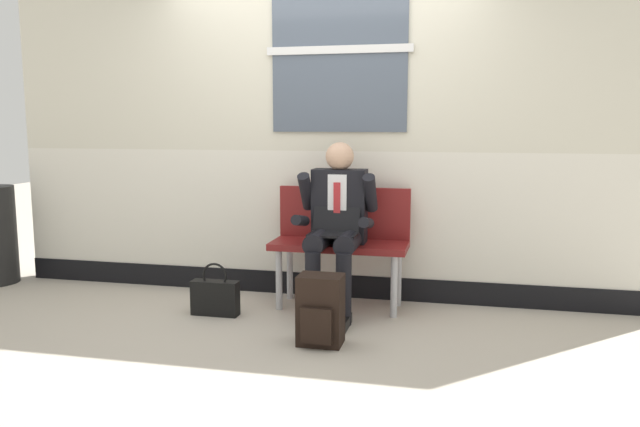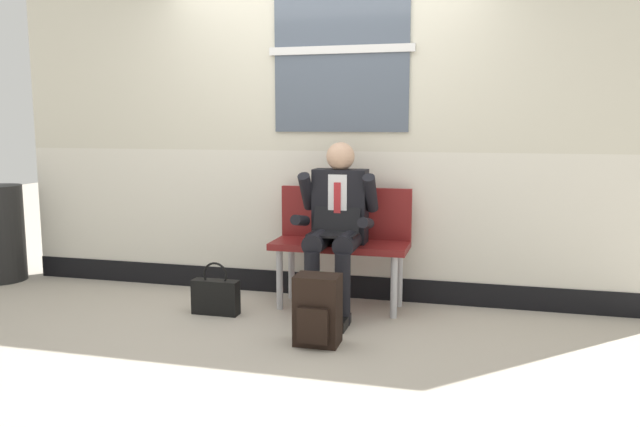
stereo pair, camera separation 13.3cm
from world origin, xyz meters
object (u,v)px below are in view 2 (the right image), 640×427
object	(u,v)px
bench_with_person	(342,236)
person_seated	(336,223)
handbag	(216,296)
backpack	(317,311)

from	to	relation	value
bench_with_person	person_seated	xyz separation A→B (m)	(0.00, -0.20, 0.14)
handbag	person_seated	bearing A→B (deg)	17.27
backpack	bench_with_person	bearing A→B (deg)	92.63
person_seated	backpack	size ratio (longest dim) A/B	2.80
bench_with_person	person_seated	size ratio (longest dim) A/B	0.81
person_seated	handbag	bearing A→B (deg)	-162.73
person_seated	backpack	xyz separation A→B (m)	(0.04, -0.69, -0.46)
bench_with_person	person_seated	bearing A→B (deg)	-90.00
backpack	handbag	xyz separation A→B (m)	(-0.89, 0.43, -0.08)
bench_with_person	person_seated	distance (m)	0.24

